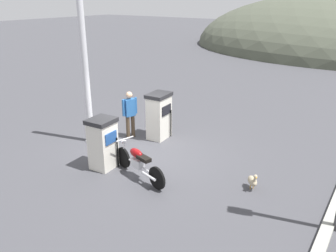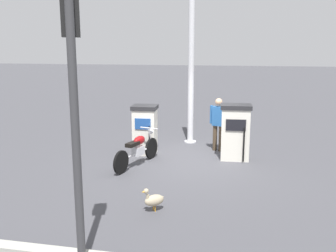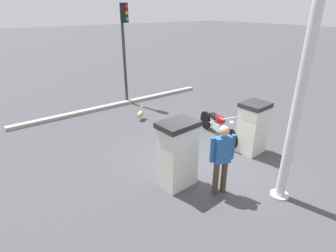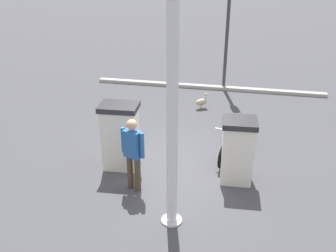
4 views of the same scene
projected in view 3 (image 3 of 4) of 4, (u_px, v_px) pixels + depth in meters
ground_plane at (206, 159)px, 7.49m from camera, size 120.00×120.00×0.00m
fuel_pump_near at (252, 128)px, 7.62m from camera, size 0.71×0.78×1.49m
fuel_pump_far at (177, 154)px, 6.15m from camera, size 0.69×0.91×1.60m
motorcycle_near_pump at (218, 125)px, 8.54m from camera, size 2.10×0.81×0.94m
attendant_person at (222, 156)px, 5.79m from camera, size 0.31×0.57×1.65m
wandering_duck at (141, 114)px, 10.05m from camera, size 0.42×0.44×0.50m
roadside_traffic_light at (124, 38)px, 10.85m from camera, size 0.40×0.30×4.02m
canopy_support_pole at (299, 98)px, 5.15m from camera, size 0.40×0.40×4.71m
road_edge_kerb at (117, 104)px, 11.53m from camera, size 0.36×8.44×0.12m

